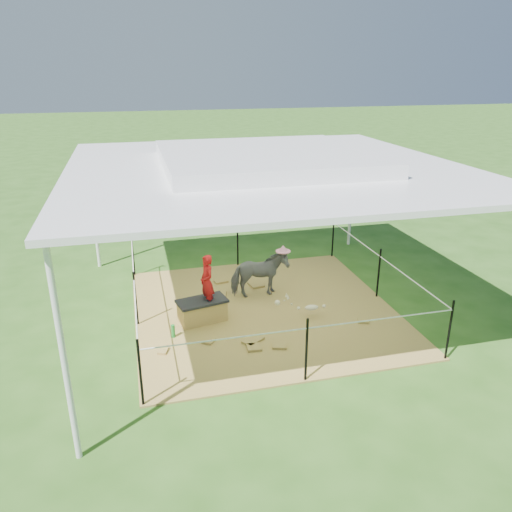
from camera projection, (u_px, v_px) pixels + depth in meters
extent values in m
plane|color=#2D5919|center=(264.00, 311.00, 9.12)|extent=(90.00, 90.00, 0.00)
cube|color=brown|center=(264.00, 310.00, 9.11)|extent=(4.60, 4.60, 0.03)
cylinder|color=silver|center=(93.00, 210.00, 10.68)|extent=(0.07, 0.07, 2.60)
cylinder|color=silver|center=(352.00, 194.00, 12.06)|extent=(0.07, 0.07, 2.60)
cylinder|color=silver|center=(64.00, 359.00, 5.25)|extent=(0.07, 0.07, 2.60)
cube|color=white|center=(265.00, 167.00, 8.17)|extent=(6.30, 6.30, 0.08)
cube|color=white|center=(265.00, 158.00, 8.12)|extent=(3.30, 3.30, 0.22)
cylinder|color=black|center=(133.00, 254.00, 10.46)|extent=(0.04, 0.04, 1.00)
cylinder|color=black|center=(238.00, 245.00, 10.98)|extent=(0.04, 0.04, 1.00)
cylinder|color=black|center=(333.00, 237.00, 11.49)|extent=(0.04, 0.04, 1.00)
cylinder|color=black|center=(136.00, 299.00, 8.42)|extent=(0.04, 0.04, 1.00)
cylinder|color=black|center=(379.00, 274.00, 9.45)|extent=(0.04, 0.04, 1.00)
cylinder|color=black|center=(140.00, 374.00, 6.38)|extent=(0.04, 0.04, 1.00)
cylinder|color=black|center=(306.00, 351.00, 6.90)|extent=(0.04, 0.04, 1.00)
cylinder|color=black|center=(449.00, 331.00, 7.41)|extent=(0.04, 0.04, 1.00)
cylinder|color=white|center=(237.00, 230.00, 10.85)|extent=(4.50, 0.02, 0.02)
cylinder|color=white|center=(307.00, 328.00, 6.77)|extent=(4.50, 0.02, 0.02)
cylinder|color=white|center=(380.00, 257.00, 9.33)|extent=(0.02, 4.50, 0.02)
cylinder|color=white|center=(134.00, 280.00, 8.30)|extent=(0.02, 4.50, 0.02)
cube|color=#B08D40|center=(202.00, 311.00, 8.64)|extent=(0.86, 0.56, 0.35)
cube|color=black|center=(202.00, 301.00, 8.57)|extent=(0.92, 0.61, 0.04)
imported|color=red|center=(207.00, 276.00, 8.43)|extent=(0.30, 0.39, 0.95)
cylinder|color=#1B7928|center=(173.00, 331.00, 8.13)|extent=(0.07, 0.07, 0.22)
imported|color=#515156|center=(259.00, 275.00, 9.47)|extent=(1.08, 0.53, 0.90)
cylinder|color=pink|center=(259.00, 249.00, 9.29)|extent=(0.28, 0.28, 0.13)
cylinder|color=#1835B6|center=(319.00, 195.00, 15.62)|extent=(0.62, 0.62, 0.81)
cube|color=brown|center=(237.00, 185.00, 16.79)|extent=(2.29, 1.83, 0.86)
cube|color=brown|center=(338.00, 177.00, 18.25)|extent=(2.39, 2.25, 0.81)
imported|color=#327EBC|center=(277.00, 182.00, 16.85)|extent=(0.54, 0.44, 1.05)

